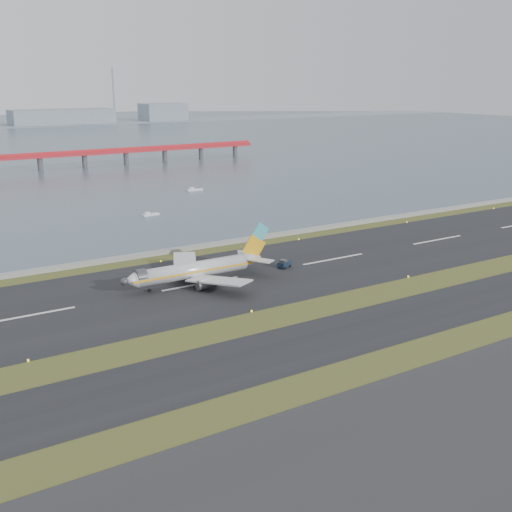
% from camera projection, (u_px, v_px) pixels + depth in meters
% --- Properties ---
extents(ground, '(1000.00, 1000.00, 0.00)m').
position_uv_depth(ground, '(272.00, 323.00, 126.42)').
color(ground, '#3C4A1A').
rests_on(ground, ground).
extents(apron_strip, '(1000.00, 50.00, 0.10)m').
position_uv_depth(apron_strip, '(512.00, 456.00, 81.68)').
color(apron_strip, '#29292C').
rests_on(apron_strip, ground).
extents(taxiway_strip, '(1000.00, 18.00, 0.10)m').
position_uv_depth(taxiway_strip, '(309.00, 343.00, 116.65)').
color(taxiway_strip, black).
rests_on(taxiway_strip, ground).
extents(runway_strip, '(1000.00, 45.00, 0.10)m').
position_uv_depth(runway_strip, '(201.00, 284.00, 150.81)').
color(runway_strip, black).
rests_on(runway_strip, ground).
extents(seawall, '(1000.00, 2.50, 1.00)m').
position_uv_depth(seawall, '(150.00, 254.00, 175.08)').
color(seawall, gray).
rests_on(seawall, ground).
extents(red_pier, '(260.00, 5.00, 10.20)m').
position_uv_depth(red_pier, '(40.00, 157.00, 338.17)').
color(red_pier, red).
rests_on(red_pier, ground).
extents(airliner, '(38.52, 32.89, 12.80)m').
position_uv_depth(airliner, '(198.00, 269.00, 150.56)').
color(airliner, silver).
rests_on(airliner, ground).
extents(pushback_tug, '(3.99, 3.17, 2.24)m').
position_uv_depth(pushback_tug, '(284.00, 264.00, 163.51)').
color(pushback_tug, '#121E31').
rests_on(pushback_tug, ground).
extents(workboat_near, '(6.37, 2.60, 1.50)m').
position_uv_depth(workboat_near, '(150.00, 214.00, 226.95)').
color(workboat_near, silver).
rests_on(workboat_near, ground).
extents(workboat_far, '(7.13, 2.92, 1.68)m').
position_uv_depth(workboat_far, '(194.00, 190.00, 278.09)').
color(workboat_far, silver).
rests_on(workboat_far, ground).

